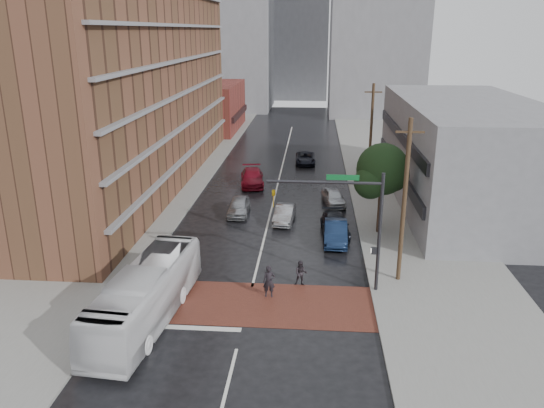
# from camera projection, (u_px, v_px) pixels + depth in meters

# --- Properties ---
(ground) EXTENTS (160.00, 160.00, 0.00)m
(ground) POSITION_uv_depth(u_px,v_px,m) (247.00, 308.00, 29.27)
(ground) COLOR black
(ground) RESTS_ON ground
(crosswalk) EXTENTS (14.00, 5.00, 0.02)m
(crosswalk) POSITION_uv_depth(u_px,v_px,m) (248.00, 303.00, 29.74)
(crosswalk) COLOR brown
(crosswalk) RESTS_ON ground
(sidewalk_west) EXTENTS (9.00, 90.00, 0.15)m
(sidewalk_west) POSITION_uv_depth(u_px,v_px,m) (165.00, 180.00, 53.78)
(sidewalk_west) COLOR gray
(sidewalk_west) RESTS_ON ground
(sidewalk_east) EXTENTS (9.00, 90.00, 0.15)m
(sidewalk_east) POSITION_uv_depth(u_px,v_px,m) (394.00, 185.00, 52.05)
(sidewalk_east) COLOR gray
(sidewalk_east) RESTS_ON ground
(apartment_block) EXTENTS (10.00, 44.00, 28.00)m
(apartment_block) POSITION_uv_depth(u_px,v_px,m) (126.00, 37.00, 48.67)
(apartment_block) COLOR brown
(apartment_block) RESTS_ON ground
(storefront_west) EXTENTS (8.00, 16.00, 7.00)m
(storefront_west) POSITION_uv_depth(u_px,v_px,m) (212.00, 107.00, 80.21)
(storefront_west) COLOR maroon
(storefront_west) RESTS_ON ground
(building_east) EXTENTS (11.00, 26.00, 9.00)m
(building_east) POSITION_uv_depth(u_px,v_px,m) (465.00, 153.00, 45.56)
(building_east) COLOR gray
(building_east) RESTS_ON ground
(distant_tower_west) EXTENTS (18.00, 16.00, 32.00)m
(distant_tower_west) POSITION_uv_depth(u_px,v_px,m) (223.00, 22.00, 99.17)
(distant_tower_west) COLOR gray
(distant_tower_west) RESTS_ON ground
(distant_tower_east) EXTENTS (16.00, 14.00, 36.00)m
(distant_tower_east) POSITION_uv_depth(u_px,v_px,m) (378.00, 9.00, 90.76)
(distant_tower_east) COLOR gray
(distant_tower_east) RESTS_ON ground
(distant_tower_center) EXTENTS (12.00, 10.00, 24.00)m
(distant_tower_center) POSITION_uv_depth(u_px,v_px,m) (300.00, 42.00, 115.47)
(distant_tower_center) COLOR gray
(distant_tower_center) RESTS_ON ground
(street_tree) EXTENTS (4.20, 4.10, 6.90)m
(street_tree) POSITION_uv_depth(u_px,v_px,m) (383.00, 173.00, 38.55)
(street_tree) COLOR #332319
(street_tree) RESTS_ON ground
(signal_mast) EXTENTS (6.50, 0.30, 7.20)m
(signal_mast) POSITION_uv_depth(u_px,v_px,m) (355.00, 215.00, 29.72)
(signal_mast) COLOR #2D2D33
(signal_mast) RESTS_ON ground
(utility_pole_near) EXTENTS (1.60, 0.26, 10.00)m
(utility_pole_near) POSITION_uv_depth(u_px,v_px,m) (404.00, 201.00, 30.79)
(utility_pole_near) COLOR #473321
(utility_pole_near) RESTS_ON ground
(utility_pole_far) EXTENTS (1.60, 0.26, 10.00)m
(utility_pole_far) POSITION_uv_depth(u_px,v_px,m) (371.00, 136.00, 49.73)
(utility_pole_far) COLOR #473321
(utility_pole_far) RESTS_ON ground
(transit_bus) EXTENTS (3.51, 11.11, 3.04)m
(transit_bus) POSITION_uv_depth(u_px,v_px,m) (146.00, 295.00, 27.53)
(transit_bus) COLOR silver
(transit_bus) RESTS_ON ground
(pedestrian_a) EXTENTS (0.73, 0.51, 1.89)m
(pedestrian_a) POSITION_uv_depth(u_px,v_px,m) (269.00, 282.00, 30.23)
(pedestrian_a) COLOR black
(pedestrian_a) RESTS_ON ground
(pedestrian_b) EXTENTS (0.76, 0.59, 1.56)m
(pedestrian_b) POSITION_uv_depth(u_px,v_px,m) (301.00, 273.00, 31.65)
(pedestrian_b) COLOR #252026
(pedestrian_b) RESTS_ON ground
(car_travel_a) EXTENTS (1.78, 4.26, 1.44)m
(car_travel_a) POSITION_uv_depth(u_px,v_px,m) (239.00, 206.00, 43.82)
(car_travel_a) COLOR #9CA0A4
(car_travel_a) RESTS_ON ground
(car_travel_b) EXTENTS (1.76, 4.21, 1.35)m
(car_travel_b) POSITION_uv_depth(u_px,v_px,m) (285.00, 214.00, 42.16)
(car_travel_b) COLOR #9FA1A6
(car_travel_b) RESTS_ON ground
(car_travel_c) EXTENTS (2.90, 5.63, 1.56)m
(car_travel_c) POSITION_uv_depth(u_px,v_px,m) (252.00, 177.00, 52.24)
(car_travel_c) COLOR maroon
(car_travel_c) RESTS_ON ground
(suv_travel) EXTENTS (2.33, 4.82, 1.32)m
(suv_travel) POSITION_uv_depth(u_px,v_px,m) (305.00, 158.00, 60.61)
(suv_travel) COLOR black
(suv_travel) RESTS_ON ground
(car_parked_near) EXTENTS (1.72, 4.66, 1.52)m
(car_parked_near) POSITION_uv_depth(u_px,v_px,m) (336.00, 232.00, 38.11)
(car_parked_near) COLOR #12213F
(car_parked_near) RESTS_ON ground
(car_parked_mid) EXTENTS (2.26, 4.99, 1.42)m
(car_parked_mid) POSITION_uv_depth(u_px,v_px,m) (335.00, 225.00, 39.61)
(car_parked_mid) COLOR black
(car_parked_mid) RESTS_ON ground
(car_parked_far) EXTENTS (2.35, 4.30, 1.39)m
(car_parked_far) POSITION_uv_depth(u_px,v_px,m) (333.00, 197.00, 46.31)
(car_parked_far) COLOR #A7AAAF
(car_parked_far) RESTS_ON ground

